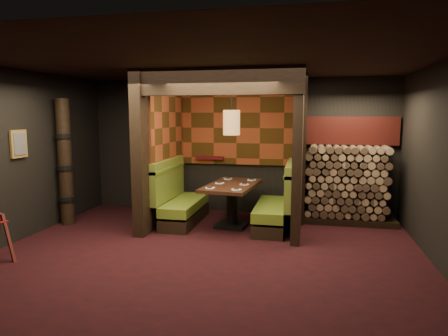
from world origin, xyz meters
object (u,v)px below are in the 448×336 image
booth_bench_left (180,202)px  booth_bench_right (277,207)px  firewood_stack (350,185)px  dining_table (232,196)px  pendant_lamp (232,122)px  totem_column (65,163)px

booth_bench_left → booth_bench_right: same height
firewood_stack → dining_table: bearing=-160.4°
booth_bench_right → dining_table: (-0.84, -0.08, 0.18)m
pendant_lamp → totem_column: (-3.14, -0.42, -0.77)m
totem_column → firewood_stack: size_ratio=1.39×
booth_bench_left → firewood_stack: bearing=12.2°
dining_table → firewood_stack: bearing=19.6°
booth_bench_right → totem_column: (-3.98, -0.55, 0.79)m
pendant_lamp → firewood_stack: bearing=20.8°
booth_bench_right → pendant_lamp: size_ratio=1.43×
booth_bench_left → firewood_stack: 3.34m
dining_table → firewood_stack: 2.33m
totem_column → firewood_stack: (5.33, 1.25, -0.44)m
totem_column → booth_bench_right: bearing=7.9°
dining_table → booth_bench_right: bearing=5.5°
pendant_lamp → booth_bench_left: bearing=172.9°
booth_bench_right → dining_table: booth_bench_right is taller
booth_bench_right → totem_column: size_ratio=0.67×
booth_bench_right → pendant_lamp: pendant_lamp is taller
pendant_lamp → firewood_stack: pendant_lamp is taller
pendant_lamp → totem_column: size_ratio=0.47×
dining_table → pendant_lamp: (0.00, -0.05, 1.38)m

